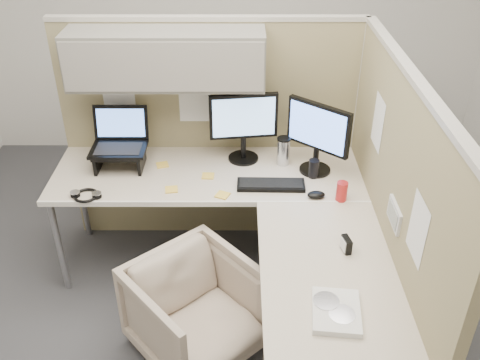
{
  "coord_description": "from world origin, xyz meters",
  "views": [
    {
      "loc": [
        0.1,
        -2.4,
        2.51
      ],
      "look_at": [
        0.1,
        0.25,
        0.85
      ],
      "focal_mm": 40.0,
      "sensor_mm": 36.0,
      "label": 1
    }
  ],
  "objects_px": {
    "desk": "(244,215)",
    "keyboard": "(271,185)",
    "monitor_left": "(243,122)",
    "office_chair": "(196,307)"
  },
  "relations": [
    {
      "from": "desk",
      "to": "keyboard",
      "type": "bearing_deg",
      "value": 55.26
    },
    {
      "from": "monitor_left",
      "to": "keyboard",
      "type": "bearing_deg",
      "value": -71.12
    },
    {
      "from": "desk",
      "to": "office_chair",
      "type": "relative_size",
      "value": 3.09
    },
    {
      "from": "desk",
      "to": "office_chair",
      "type": "height_order",
      "value": "desk"
    },
    {
      "from": "office_chair",
      "to": "keyboard",
      "type": "xyz_separation_m",
      "value": [
        0.44,
        0.61,
        0.42
      ]
    },
    {
      "from": "desk",
      "to": "office_chair",
      "type": "distance_m",
      "value": 0.59
    },
    {
      "from": "keyboard",
      "to": "office_chair",
      "type": "bearing_deg",
      "value": -124.28
    },
    {
      "from": "desk",
      "to": "monitor_left",
      "type": "distance_m",
      "value": 0.66
    },
    {
      "from": "office_chair",
      "to": "keyboard",
      "type": "bearing_deg",
      "value": 13.46
    },
    {
      "from": "office_chair",
      "to": "keyboard",
      "type": "relative_size",
      "value": 1.56
    }
  ]
}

